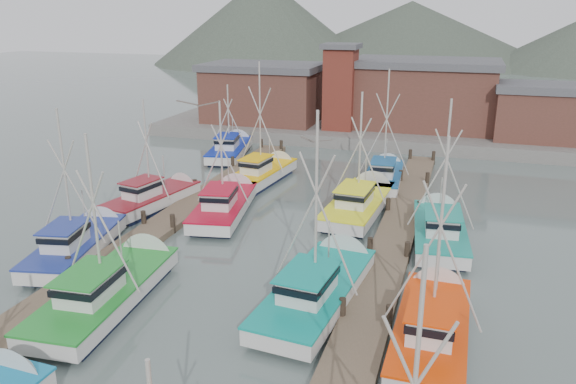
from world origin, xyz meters
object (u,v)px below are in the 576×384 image
(boat_4, at_px, (112,287))
(boat_8, at_px, (226,204))
(boat_12, at_px, (265,172))
(lookout_tower, at_px, (340,86))

(boat_4, bearing_deg, boat_8, 84.13)
(boat_8, xyz_separation_m, boat_12, (-0.11, 7.87, 0.01))
(boat_4, xyz_separation_m, boat_12, (0.18, 20.30, 0.00))
(lookout_tower, height_order, boat_12, lookout_tower)
(boat_4, distance_m, boat_8, 12.44)
(lookout_tower, distance_m, boat_8, 24.45)
(boat_8, bearing_deg, boat_4, -101.53)
(boat_12, bearing_deg, boat_4, -84.28)
(boat_8, bearing_deg, boat_12, 80.67)
(boat_4, xyz_separation_m, boat_8, (0.30, 12.43, -0.00))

